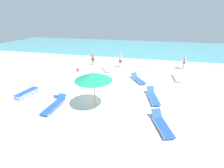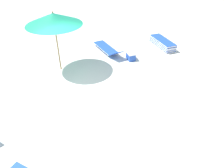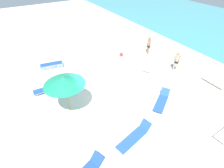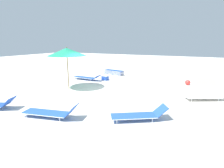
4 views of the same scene
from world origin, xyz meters
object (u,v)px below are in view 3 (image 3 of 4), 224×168
(sun_lounger_under_umbrella, at_px, (162,101))
(beachgoer_shoreline_child, at_px, (149,44))
(beach_umbrella, at_px, (64,81))
(beach_ball, at_px, (121,54))
(cooler_box, at_px, (65,78))
(sun_lounger_near_water_left, at_px, (135,137))
(beachgoer_wading_adult, at_px, (177,60))
(sun_lounger_beside_umbrella, at_px, (151,65))
(sun_lounger_mid_beach_solo, at_px, (50,88))
(lounger_stack, at_px, (52,66))

(sun_lounger_under_umbrella, relative_size, beachgoer_shoreline_child, 1.21)
(beach_umbrella, relative_size, beach_ball, 7.33)
(cooler_box, bearing_deg, beachgoer_shoreline_child, -166.89)
(sun_lounger_under_umbrella, bearing_deg, cooler_box, -173.37)
(sun_lounger_near_water_left, relative_size, beachgoer_wading_adult, 1.32)
(sun_lounger_beside_umbrella, distance_m, beach_ball, 3.21)
(sun_lounger_under_umbrella, height_order, beach_ball, sun_lounger_under_umbrella)
(beachgoer_wading_adult, relative_size, cooler_box, 3.15)
(sun_lounger_beside_umbrella, relative_size, cooler_box, 3.97)
(beach_ball, bearing_deg, sun_lounger_mid_beach_solo, -76.60)
(sun_lounger_near_water_left, bearing_deg, beachgoer_wading_adult, 105.15)
(sun_lounger_beside_umbrella, height_order, beachgoer_wading_adult, beachgoer_wading_adult)
(sun_lounger_near_water_left, xyz_separation_m, beach_ball, (-8.17, 4.51, -0.04))
(sun_lounger_beside_umbrella, height_order, cooler_box, sun_lounger_beside_umbrella)
(sun_lounger_under_umbrella, bearing_deg, beachgoer_shoreline_child, 115.10)
(beach_umbrella, bearing_deg, sun_lounger_beside_umbrella, 100.29)
(beachgoer_shoreline_child, relative_size, cooler_box, 3.15)
(beach_umbrella, relative_size, lounger_stack, 1.34)
(beachgoer_shoreline_child, distance_m, cooler_box, 8.41)
(lounger_stack, distance_m, sun_lounger_mid_beach_solo, 3.10)
(beach_ball, height_order, cooler_box, cooler_box)
(sun_lounger_mid_beach_solo, bearing_deg, cooler_box, 115.47)
(beach_ball, bearing_deg, beachgoer_shoreline_child, 68.89)
(beach_umbrella, height_order, cooler_box, beach_umbrella)
(sun_lounger_under_umbrella, height_order, sun_lounger_near_water_left, sun_lounger_near_water_left)
(lounger_stack, height_order, sun_lounger_mid_beach_solo, sun_lounger_mid_beach_solo)
(lounger_stack, relative_size, sun_lounger_mid_beach_solo, 0.84)
(beach_umbrella, relative_size, sun_lounger_beside_umbrella, 1.18)
(beach_umbrella, xyz_separation_m, cooler_box, (-3.30, 0.84, -2.13))
(sun_lounger_under_umbrella, xyz_separation_m, sun_lounger_mid_beach_solo, (-5.13, -5.89, -0.01))
(sun_lounger_near_water_left, distance_m, sun_lounger_mid_beach_solo, 6.99)
(sun_lounger_near_water_left, height_order, cooler_box, sun_lounger_near_water_left)
(lounger_stack, xyz_separation_m, cooler_box, (2.38, 0.39, -0.02))
(sun_lounger_under_umbrella, xyz_separation_m, beach_ball, (-6.84, 1.31, -0.03))
(beach_umbrella, distance_m, sun_lounger_beside_umbrella, 8.23)
(cooler_box, bearing_deg, beach_ball, -157.20)
(sun_lounger_under_umbrella, relative_size, sun_lounger_near_water_left, 0.91)
(beachgoer_wading_adult, bearing_deg, sun_lounger_under_umbrella, -99.70)
(sun_lounger_mid_beach_solo, bearing_deg, sun_lounger_under_umbrella, 50.79)
(sun_lounger_beside_umbrella, height_order, sun_lounger_mid_beach_solo, sun_lounger_beside_umbrella)
(beach_ball, bearing_deg, sun_lounger_under_umbrella, -10.86)
(sun_lounger_under_umbrella, bearing_deg, sun_lounger_mid_beach_solo, -163.16)
(beachgoer_wading_adult, xyz_separation_m, beachgoer_shoreline_child, (-3.47, 0.01, 0.00))
(sun_lounger_mid_beach_solo, bearing_deg, beachgoer_shoreline_child, 96.30)
(beach_umbrella, relative_size, cooler_box, 4.69)
(beach_umbrella, bearing_deg, cooler_box, 165.71)
(sun_lounger_under_umbrella, height_order, sun_lounger_mid_beach_solo, sun_lounger_under_umbrella)
(sun_lounger_near_water_left, distance_m, beachgoer_wading_adult, 7.96)
(sun_lounger_near_water_left, xyz_separation_m, beachgoer_shoreline_child, (-7.21, 6.99, 0.79))
(lounger_stack, xyz_separation_m, sun_lounger_beside_umbrella, (4.26, 7.38, 0.00))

